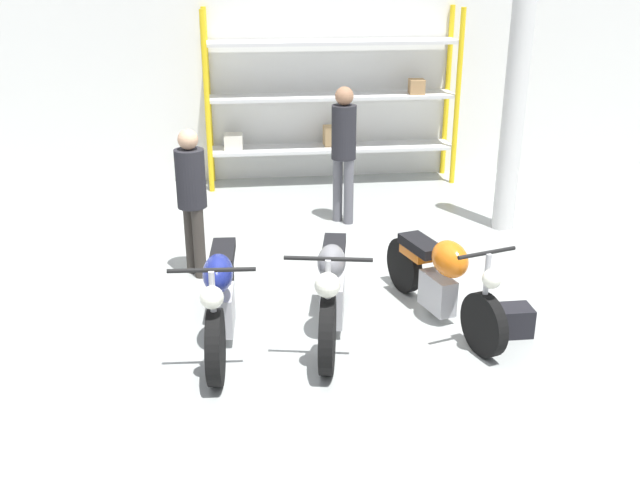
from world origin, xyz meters
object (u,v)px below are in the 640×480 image
at_px(motorcycle_grey, 332,289).
at_px(person_near_rack, 344,144).
at_px(person_browsing, 191,192).
at_px(toolbox, 508,321).
at_px(shelving_rack, 330,100).
at_px(motorcycle_blue, 221,296).
at_px(motorcycle_orange, 441,277).

relative_size(motorcycle_grey, person_near_rack, 1.13).
relative_size(person_browsing, toolbox, 3.76).
bearing_deg(shelving_rack, toolbox, -78.77).
relative_size(motorcycle_blue, person_browsing, 1.22).
xyz_separation_m(shelving_rack, person_browsing, (-1.95, -3.37, -0.32)).
bearing_deg(person_browsing, shelving_rack, -153.08).
bearing_deg(person_near_rack, person_browsing, -6.70).
height_order(shelving_rack, motorcycle_grey, shelving_rack).
height_order(motorcycle_blue, person_browsing, person_browsing).
relative_size(motorcycle_grey, toolbox, 4.64).
distance_m(person_near_rack, toolbox, 3.55).
bearing_deg(motorcycle_grey, motorcycle_blue, -77.11).
xyz_separation_m(person_browsing, person_near_rack, (1.88, 1.51, 0.10)).
bearing_deg(person_browsing, toolbox, 116.60).
xyz_separation_m(motorcycle_blue, toolbox, (2.66, -0.19, -0.32)).
bearing_deg(toolbox, motorcycle_blue, 175.92).
relative_size(shelving_rack, motorcycle_orange, 1.96).
distance_m(motorcycle_blue, motorcycle_orange, 2.11).
distance_m(shelving_rack, motorcycle_orange, 4.84).
distance_m(shelving_rack, motorcycle_blue, 5.26).
distance_m(shelving_rack, toolbox, 5.34).
relative_size(motorcycle_grey, motorcycle_orange, 1.04).
bearing_deg(person_browsing, motorcycle_blue, 68.05).
relative_size(motorcycle_grey, person_browsing, 1.23).
relative_size(motorcycle_blue, motorcycle_grey, 0.99).
bearing_deg(person_browsing, motorcycle_orange, 117.38).
xyz_separation_m(motorcycle_grey, toolbox, (1.64, -0.23, -0.32)).
bearing_deg(shelving_rack, motorcycle_blue, -108.51).
height_order(motorcycle_grey, toolbox, motorcycle_grey).
distance_m(motorcycle_blue, person_browsing, 1.66).
bearing_deg(motorcycle_blue, toolbox, 89.30).
distance_m(motorcycle_orange, toolbox, 0.74).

